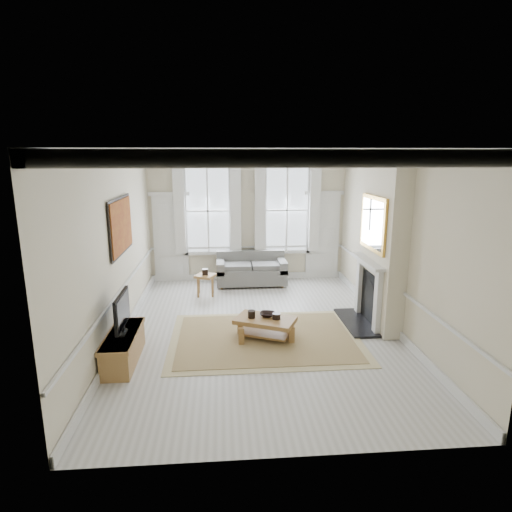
{
  "coord_description": "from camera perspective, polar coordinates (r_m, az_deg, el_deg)",
  "views": [
    {
      "loc": [
        -0.69,
        -7.74,
        3.33
      ],
      "look_at": [
        0.02,
        1.03,
        1.25
      ],
      "focal_mm": 30.0,
      "sensor_mm": 36.0,
      "label": 1
    }
  ],
  "objects": [
    {
      "name": "window_left",
      "position": [
        11.38,
        -6.44,
        6.01
      ],
      "size": [
        1.26,
        0.2,
        2.2
      ],
      "primitive_type": null,
      "color": "#B2BCC6",
      "rests_on": "back_wall"
    },
    {
      "name": "window_right",
      "position": [
        11.51,
        4.13,
        6.14
      ],
      "size": [
        1.26,
        0.2,
        2.2
      ],
      "primitive_type": null,
      "color": "#B2BCC6",
      "rests_on": "back_wall"
    },
    {
      "name": "sofa",
      "position": [
        11.27,
        -0.64,
        -1.99
      ],
      "size": [
        1.81,
        0.88,
        0.85
      ],
      "color": "slate",
      "rests_on": "floor"
    },
    {
      "name": "hearth",
      "position": [
        9.01,
        13.24,
        -8.6
      ],
      "size": [
        0.55,
        1.5,
        0.05
      ],
      "primitive_type": "cube",
      "color": "black",
      "rests_on": "floor"
    },
    {
      "name": "back_wall",
      "position": [
        11.47,
        -1.14,
        5.14
      ],
      "size": [
        5.2,
        0.0,
        5.2
      ],
      "primitive_type": "plane",
      "rotation": [
        1.57,
        0.0,
        0.0
      ],
      "color": "beige",
      "rests_on": "floor"
    },
    {
      "name": "right_wall",
      "position": [
        8.56,
        18.07,
        1.66
      ],
      "size": [
        0.0,
        7.2,
        7.2
      ],
      "primitive_type": "plane",
      "rotation": [
        1.57,
        0.0,
        -1.57
      ],
      "color": "beige",
      "rests_on": "floor"
    },
    {
      "name": "door_right",
      "position": [
        11.83,
        8.86,
        2.53
      ],
      "size": [
        0.9,
        0.08,
        2.3
      ],
      "primitive_type": "cube",
      "color": "silver",
      "rests_on": "floor"
    },
    {
      "name": "rug",
      "position": [
        8.11,
        1.23,
        -10.87
      ],
      "size": [
        3.5,
        2.6,
        0.02
      ],
      "primitive_type": "cube",
      "color": "#A18553",
      "rests_on": "floor"
    },
    {
      "name": "floor",
      "position": [
        8.45,
        0.43,
        -9.91
      ],
      "size": [
        7.2,
        7.2,
        0.0
      ],
      "primitive_type": "plane",
      "color": "#B7B5AD",
      "rests_on": "ground"
    },
    {
      "name": "painting",
      "position": [
        8.35,
        -17.55,
        3.86
      ],
      "size": [
        0.05,
        1.66,
        1.06
      ],
      "primitive_type": "cube",
      "color": "#A15D1B",
      "rests_on": "left_wall"
    },
    {
      "name": "bowl",
      "position": [
        8.04,
        1.53,
        -7.8
      ],
      "size": [
        0.34,
        0.34,
        0.07
      ],
      "primitive_type": "imported",
      "rotation": [
        0.0,
        0.0,
        -0.24
      ],
      "color": "black",
      "rests_on": "coffee_table"
    },
    {
      "name": "tv_stand",
      "position": [
        7.51,
        -17.25,
        -11.58
      ],
      "size": [
        0.45,
        1.39,
        0.5
      ],
      "primitive_type": "cube",
      "color": "olive",
      "rests_on": "floor"
    },
    {
      "name": "tv",
      "position": [
        7.26,
        -17.43,
        -6.97
      ],
      "size": [
        0.08,
        0.9,
        0.68
      ],
      "color": "black",
      "rests_on": "tv_stand"
    },
    {
      "name": "side_table",
      "position": [
        10.44,
        -6.77,
        -3.05
      ],
      "size": [
        0.56,
        0.56,
        0.51
      ],
      "rotation": [
        0.0,
        0.0,
        -0.42
      ],
      "color": "olive",
      "rests_on": "floor"
    },
    {
      "name": "chimney_breast",
      "position": [
        8.68,
        16.5,
        1.92
      ],
      "size": [
        0.35,
        1.7,
        3.38
      ],
      "primitive_type": "cube",
      "color": "beige",
      "rests_on": "floor"
    },
    {
      "name": "ceiling",
      "position": [
        7.77,
        0.48,
        13.82
      ],
      "size": [
        7.2,
        7.2,
        0.0
      ],
      "primitive_type": "plane",
      "rotation": [
        3.14,
        0.0,
        0.0
      ],
      "color": "white",
      "rests_on": "back_wall"
    },
    {
      "name": "fireplace",
      "position": [
        8.84,
        14.72,
        -4.25
      ],
      "size": [
        0.21,
        1.45,
        1.33
      ],
      "color": "silver",
      "rests_on": "floor"
    },
    {
      "name": "coffee_table",
      "position": [
        7.98,
        1.24,
        -8.83
      ],
      "size": [
        1.24,
        1.02,
        0.4
      ],
      "rotation": [
        0.0,
        0.0,
        -0.44
      ],
      "color": "olive",
      "rests_on": "rug"
    },
    {
      "name": "ceramic_pot_a",
      "position": [
        7.96,
        -0.6,
        -7.77
      ],
      "size": [
        0.14,
        0.14,
        0.14
      ],
      "primitive_type": "cylinder",
      "color": "black",
      "rests_on": "coffee_table"
    },
    {
      "name": "door_left",
      "position": [
        11.59,
        -11.29,
        2.2
      ],
      "size": [
        0.9,
        0.08,
        2.3
      ],
      "primitive_type": "cube",
      "color": "silver",
      "rests_on": "floor"
    },
    {
      "name": "ceramic_pot_b",
      "position": [
        7.91,
        2.74,
        -8.03
      ],
      "size": [
        0.15,
        0.15,
        0.11
      ],
      "primitive_type": "cylinder",
      "color": "black",
      "rests_on": "coffee_table"
    },
    {
      "name": "mirror",
      "position": [
        8.55,
        15.31,
        4.21
      ],
      "size": [
        0.06,
        1.26,
        1.06
      ],
      "primitive_type": "cube",
      "color": "gold",
      "rests_on": "chimney_breast"
    },
    {
      "name": "left_wall",
      "position": [
        8.13,
        -18.11,
        1.07
      ],
      "size": [
        0.0,
        7.2,
        7.2
      ],
      "primitive_type": "plane",
      "rotation": [
        1.57,
        0.0,
        1.57
      ],
      "color": "beige",
      "rests_on": "floor"
    }
  ]
}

